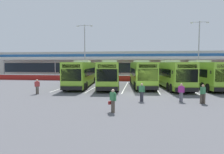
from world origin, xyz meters
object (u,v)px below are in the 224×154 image
coach_bus_left_centre (110,74)px  coach_bus_right_centre (172,75)px  coach_bus_leftmost (81,74)px  pedestrian_approaching_bus (181,92)px  pedestrian_in_dark_coat (142,92)px  coach_bus_centre (141,74)px  pedestrian_child (203,93)px  lamp_post_centre (199,47)px  pedestrian_with_handbag (113,100)px  coach_bus_rightmost (202,75)px  lamp_post_west (85,49)px  pedestrian_near_bin (37,86)px

coach_bus_left_centre → coach_bus_right_centre: same height
coach_bus_leftmost → pedestrian_approaching_bus: size_ratio=7.62×
pedestrian_approaching_bus → pedestrian_in_dark_coat: bearing=-175.2°
coach_bus_centre → pedestrian_child: bearing=-66.9°
pedestrian_child → lamp_post_centre: size_ratio=0.15×
coach_bus_left_centre → pedestrian_with_handbag: size_ratio=7.62×
pedestrian_in_dark_coat → lamp_post_centre: bearing=62.4°
coach_bus_centre → coach_bus_right_centre: (4.07, -0.93, 0.00)m
coach_bus_rightmost → lamp_post_west: size_ratio=1.12×
pedestrian_with_handbag → pedestrian_child: bearing=28.4°
coach_bus_left_centre → coach_bus_right_centre: (8.57, 0.35, 0.00)m
coach_bus_centre → coach_bus_right_centre: size_ratio=1.00×
coach_bus_rightmost → lamp_post_centre: size_ratio=1.12×
pedestrian_in_dark_coat → pedestrian_child: (5.03, -0.32, 0.00)m
pedestrian_child → lamp_post_centre: (5.65, 20.80, 5.42)m
pedestrian_child → lamp_post_west: lamp_post_west is taller
pedestrian_child → pedestrian_near_bin: bearing=170.0°
coach_bus_rightmost → pedestrian_near_bin: size_ratio=7.62×
coach_bus_centre → coach_bus_rightmost: size_ratio=1.00×
coach_bus_leftmost → pedestrian_with_handbag: coach_bus_leftmost is taller
coach_bus_left_centre → pedestrian_with_handbag: (2.30, -13.98, -0.93)m
pedestrian_approaching_bus → lamp_post_west: lamp_post_west is taller
coach_bus_rightmost → coach_bus_left_centre: bearing=-174.6°
coach_bus_right_centre → pedestrian_child: 10.59m
coach_bus_right_centre → pedestrian_child: coach_bus_right_centre is taller
coach_bus_rightmost → pedestrian_near_bin: 21.50m
pedestrian_with_handbag → pedestrian_near_bin: same height
coach_bus_leftmost → coach_bus_centre: same height
pedestrian_approaching_bus → lamp_post_centre: 22.12m
coach_bus_right_centre → coach_bus_rightmost: bearing=11.3°
pedestrian_near_bin → lamp_post_west: size_ratio=0.15×
coach_bus_leftmost → lamp_post_centre: bearing=29.2°
pedestrian_with_handbag → pedestrian_child: same height
coach_bus_left_centre → lamp_post_centre: (15.04, 10.64, 4.50)m
coach_bus_rightmost → lamp_post_centre: lamp_post_centre is taller
pedestrian_with_handbag → lamp_post_centre: bearing=62.7°
coach_bus_left_centre → lamp_post_centre: bearing=35.3°
coach_bus_right_centre → pedestrian_approaching_bus: size_ratio=7.62×
coach_bus_left_centre → coach_bus_leftmost: bearing=-179.2°
coach_bus_centre → pedestrian_approaching_bus: bearing=-73.2°
coach_bus_left_centre → pedestrian_with_handbag: bearing=-80.6°
coach_bus_right_centre → pedestrian_near_bin: bearing=-153.8°
pedestrian_in_dark_coat → pedestrian_approaching_bus: bearing=4.8°
pedestrian_approaching_bus → lamp_post_west: size_ratio=0.15×
coach_bus_leftmost → pedestrian_in_dark_coat: (8.43, -9.78, -0.91)m
pedestrian_approaching_bus → pedestrian_with_handbag: bearing=-141.0°
coach_bus_right_centre → pedestrian_near_bin: coach_bus_right_centre is taller
pedestrian_in_dark_coat → lamp_post_west: lamp_post_west is taller
coach_bus_right_centre → lamp_post_centre: lamp_post_centre is taller
lamp_post_west → lamp_post_centre: size_ratio=1.00×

